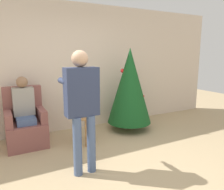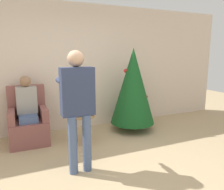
# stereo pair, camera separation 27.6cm
# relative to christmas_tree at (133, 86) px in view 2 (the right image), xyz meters

# --- Properties ---
(ground_plane) EXTENTS (14.00, 14.00, 0.00)m
(ground_plane) POSITION_rel_christmas_tree_xyz_m (-1.19, -1.57, -0.97)
(ground_plane) COLOR tan
(wall_back) EXTENTS (8.00, 0.06, 2.70)m
(wall_back) POSITION_rel_christmas_tree_xyz_m (-1.19, 0.66, 0.38)
(wall_back) COLOR beige
(wall_back) RESTS_ON ground_plane
(christmas_tree) EXTENTS (0.94, 0.94, 1.77)m
(christmas_tree) POSITION_rel_christmas_tree_xyz_m (0.00, 0.00, 0.00)
(christmas_tree) COLOR brown
(christmas_tree) RESTS_ON ground_plane
(armchair) EXTENTS (0.68, 0.69, 1.06)m
(armchair) POSITION_rel_christmas_tree_xyz_m (-2.11, 0.19, -0.61)
(armchair) COLOR brown
(armchair) RESTS_ON ground_plane
(person_seated) EXTENTS (0.36, 0.46, 1.25)m
(person_seated) POSITION_rel_christmas_tree_xyz_m (-2.11, 0.15, -0.28)
(person_seated) COLOR #475B84
(person_seated) RESTS_ON ground_plane
(person_standing) EXTENTS (0.46, 0.57, 1.70)m
(person_standing) POSITION_rel_christmas_tree_xyz_m (-1.51, -1.19, 0.05)
(person_standing) COLOR #475B84
(person_standing) RESTS_ON ground_plane
(side_stool) EXTENTS (0.41, 0.41, 0.54)m
(side_stool) POSITION_rel_christmas_tree_xyz_m (-1.18, -0.28, -0.52)
(side_stool) COLOR #A37547
(side_stool) RESTS_ON ground_plane
(laptop) EXTENTS (0.33, 0.22, 0.02)m
(laptop) POSITION_rel_christmas_tree_xyz_m (-1.18, -0.28, -0.43)
(laptop) COLOR #38383D
(laptop) RESTS_ON side_stool
(book) EXTENTS (0.19, 0.13, 0.02)m
(book) POSITION_rel_christmas_tree_xyz_m (-1.18, -0.28, -0.40)
(book) COLOR navy
(book) RESTS_ON laptop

